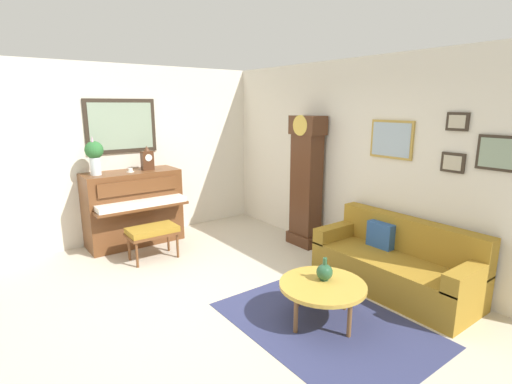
{
  "coord_description": "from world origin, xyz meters",
  "views": [
    {
      "loc": [
        3.64,
        -1.95,
        2.18
      ],
      "look_at": [
        -0.43,
        1.08,
        1.02
      ],
      "focal_mm": 26.98,
      "sensor_mm": 36.0,
      "label": 1
    }
  ],
  "objects_px": {
    "mantel_clock": "(147,159)",
    "teacup": "(130,171)",
    "piano_bench": "(153,232)",
    "coffee_table": "(323,286)",
    "piano": "(134,207)",
    "couch": "(396,264)",
    "green_jug": "(325,272)",
    "grandfather_clock": "(306,185)",
    "flower_vase": "(94,154)"
  },
  "relations": [
    {
      "from": "mantel_clock",
      "to": "teacup",
      "type": "relative_size",
      "value": 3.28
    },
    {
      "from": "couch",
      "to": "coffee_table",
      "type": "xyz_separation_m",
      "value": [
        -0.02,
        -1.23,
        0.07
      ]
    },
    {
      "from": "piano",
      "to": "piano_bench",
      "type": "bearing_deg",
      "value": -1.79
    },
    {
      "from": "teacup",
      "to": "green_jug",
      "type": "distance_m",
      "value": 3.47
    },
    {
      "from": "piano",
      "to": "grandfather_clock",
      "type": "bearing_deg",
      "value": 52.25
    },
    {
      "from": "grandfather_clock",
      "to": "mantel_clock",
      "type": "relative_size",
      "value": 5.34
    },
    {
      "from": "green_jug",
      "to": "piano_bench",
      "type": "bearing_deg",
      "value": -161.92
    },
    {
      "from": "mantel_clock",
      "to": "piano_bench",
      "type": "bearing_deg",
      "value": -20.12
    },
    {
      "from": "piano_bench",
      "to": "teacup",
      "type": "height_order",
      "value": "teacup"
    },
    {
      "from": "flower_vase",
      "to": "teacup",
      "type": "xyz_separation_m",
      "value": [
        0.05,
        0.49,
        -0.29
      ]
    },
    {
      "from": "couch",
      "to": "mantel_clock",
      "type": "height_order",
      "value": "mantel_clock"
    },
    {
      "from": "piano_bench",
      "to": "coffee_table",
      "type": "bearing_deg",
      "value": 16.21
    },
    {
      "from": "piano",
      "to": "couch",
      "type": "distance_m",
      "value": 3.95
    },
    {
      "from": "teacup",
      "to": "piano",
      "type": "bearing_deg",
      "value": 149.33
    },
    {
      "from": "piano_bench",
      "to": "flower_vase",
      "type": "bearing_deg",
      "value": -148.55
    },
    {
      "from": "piano_bench",
      "to": "green_jug",
      "type": "bearing_deg",
      "value": 18.08
    },
    {
      "from": "couch",
      "to": "coffee_table",
      "type": "relative_size",
      "value": 2.16
    },
    {
      "from": "couch",
      "to": "coffee_table",
      "type": "distance_m",
      "value": 1.23
    },
    {
      "from": "flower_vase",
      "to": "green_jug",
      "type": "height_order",
      "value": "flower_vase"
    },
    {
      "from": "couch",
      "to": "green_jug",
      "type": "relative_size",
      "value": 7.92
    },
    {
      "from": "teacup",
      "to": "flower_vase",
      "type": "bearing_deg",
      "value": -95.41
    },
    {
      "from": "piano",
      "to": "couch",
      "type": "xyz_separation_m",
      "value": [
        3.42,
        1.96,
        -0.28
      ]
    },
    {
      "from": "piano",
      "to": "green_jug",
      "type": "relative_size",
      "value": 6.0
    },
    {
      "from": "piano",
      "to": "flower_vase",
      "type": "height_order",
      "value": "flower_vase"
    },
    {
      "from": "piano_bench",
      "to": "mantel_clock",
      "type": "xyz_separation_m",
      "value": [
        -0.8,
        0.29,
        0.93
      ]
    },
    {
      "from": "piano",
      "to": "green_jug",
      "type": "bearing_deg",
      "value": 13.52
    },
    {
      "from": "piano",
      "to": "couch",
      "type": "bearing_deg",
      "value": 29.81
    },
    {
      "from": "grandfather_clock",
      "to": "piano_bench",
      "type": "bearing_deg",
      "value": -111.53
    },
    {
      "from": "coffee_table",
      "to": "flower_vase",
      "type": "bearing_deg",
      "value": -159.86
    },
    {
      "from": "mantel_clock",
      "to": "green_jug",
      "type": "relative_size",
      "value": 1.58
    },
    {
      "from": "teacup",
      "to": "green_jug",
      "type": "xyz_separation_m",
      "value": [
        3.3,
        0.83,
        -0.69
      ]
    },
    {
      "from": "couch",
      "to": "teacup",
      "type": "relative_size",
      "value": 16.38
    },
    {
      "from": "piano_bench",
      "to": "grandfather_clock",
      "type": "bearing_deg",
      "value": 68.47
    },
    {
      "from": "couch",
      "to": "green_jug",
      "type": "bearing_deg",
      "value": -93.68
    },
    {
      "from": "couch",
      "to": "green_jug",
      "type": "xyz_separation_m",
      "value": [
        -0.07,
        -1.16,
        0.19
      ]
    },
    {
      "from": "couch",
      "to": "mantel_clock",
      "type": "distance_m",
      "value": 3.95
    },
    {
      "from": "piano_bench",
      "to": "coffee_table",
      "type": "xyz_separation_m",
      "value": [
        2.59,
        0.75,
        -0.02
      ]
    },
    {
      "from": "teacup",
      "to": "coffee_table",
      "type": "bearing_deg",
      "value": 12.73
    },
    {
      "from": "mantel_clock",
      "to": "teacup",
      "type": "distance_m",
      "value": 0.34
    },
    {
      "from": "grandfather_clock",
      "to": "teacup",
      "type": "height_order",
      "value": "grandfather_clock"
    },
    {
      "from": "grandfather_clock",
      "to": "flower_vase",
      "type": "height_order",
      "value": "grandfather_clock"
    },
    {
      "from": "flower_vase",
      "to": "mantel_clock",
      "type": "bearing_deg",
      "value": 89.96
    },
    {
      "from": "teacup",
      "to": "green_jug",
      "type": "height_order",
      "value": "teacup"
    },
    {
      "from": "piano",
      "to": "green_jug",
      "type": "distance_m",
      "value": 3.44
    },
    {
      "from": "piano_bench",
      "to": "couch",
      "type": "bearing_deg",
      "value": 37.19
    },
    {
      "from": "piano_bench",
      "to": "flower_vase",
      "type": "relative_size",
      "value": 1.21
    },
    {
      "from": "coffee_table",
      "to": "green_jug",
      "type": "height_order",
      "value": "green_jug"
    },
    {
      "from": "piano",
      "to": "teacup",
      "type": "distance_m",
      "value": 0.6
    },
    {
      "from": "piano_bench",
      "to": "couch",
      "type": "relative_size",
      "value": 0.37
    },
    {
      "from": "piano_bench",
      "to": "coffee_table",
      "type": "height_order",
      "value": "piano_bench"
    }
  ]
}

